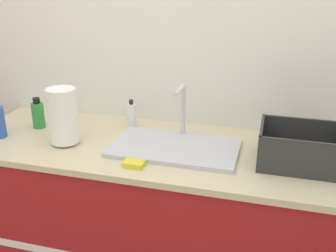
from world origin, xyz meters
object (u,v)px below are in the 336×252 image
at_px(dish_rack, 300,151).
at_px(sink, 175,145).
at_px(bottle_green, 38,114).
at_px(soap_dispenser, 132,115).
at_px(paper_towel_roll, 63,116).

bearing_deg(dish_rack, sink, 179.98).
bearing_deg(bottle_green, dish_rack, -3.16).
xyz_separation_m(sink, bottle_green, (-0.78, 0.07, 0.05)).
distance_m(dish_rack, soap_dispenser, 0.87).
bearing_deg(dish_rack, bottle_green, 176.84).
xyz_separation_m(sink, soap_dispenser, (-0.29, 0.20, 0.05)).
relative_size(sink, paper_towel_roll, 2.14).
bearing_deg(soap_dispenser, dish_rack, -13.51).
bearing_deg(paper_towel_roll, sink, 8.54).
height_order(bottle_green, soap_dispenser, bottle_green).
bearing_deg(bottle_green, paper_towel_roll, -32.18).
relative_size(sink, dish_rack, 1.70).
relative_size(paper_towel_roll, soap_dispenser, 1.78).
bearing_deg(sink, soap_dispenser, 145.30).
distance_m(paper_towel_roll, soap_dispenser, 0.38).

